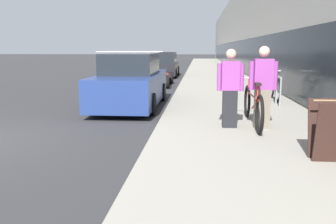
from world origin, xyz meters
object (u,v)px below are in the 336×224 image
Objects in this scene: person_rider at (263,88)px; cruiser_bike_nearest at (275,88)px; person_bystander at (230,88)px; parked_sedan_far at (164,66)px; tandem_bicycle at (253,106)px; parked_sedan_curbside at (131,83)px; sandwich_board_sign at (331,130)px; bike_rack_hoop at (279,88)px; vintage_roadster_curbside at (153,77)px.

cruiser_bike_nearest is at bearing 75.79° from person_rider.
person_bystander reaches higher than parked_sedan_far.
person_bystander reaches higher than cruiser_bike_nearest.
parked_sedan_curbside is (-3.19, 3.04, 0.20)m from tandem_bicycle.
parked_sedan_curbside reaches higher than sandwich_board_sign.
bike_rack_hoop is (1.65, 3.20, -0.30)m from person_bystander.
tandem_bicycle is at bearing -107.12° from cruiser_bike_nearest.
person_rider is 0.66m from person_bystander.
person_rider reaches higher than sandwich_board_sign.
bike_rack_hoop is 13.47m from parked_sedan_far.
vintage_roadster_curbside is at bearing 123.82° from bike_rack_hoop.
sandwich_board_sign is at bearing -73.01° from tandem_bicycle.
bike_rack_hoop is at bearing 72.93° from person_rider.
person_rider reaches higher than cruiser_bike_nearest.
tandem_bicycle is 1.49× the size of cruiser_bike_nearest.
sandwich_board_sign is (-0.36, -5.45, -0.06)m from bike_rack_hoop.
person_rider is at bearing -70.71° from vintage_roadster_curbside.
tandem_bicycle is 1.56× the size of person_rider.
parked_sedan_far is at bearing 90.37° from vintage_roadster_curbside.
person_rider is 0.41× the size of vintage_roadster_curbside.
cruiser_bike_nearest is 0.37× the size of parked_sedan_curbside.
cruiser_bike_nearest is 7.13m from vintage_roadster_curbside.
person_rider is 16.32m from parked_sedan_far.
parked_sedan_curbside is (-3.96, 5.57, 0.16)m from sandwich_board_sign.
cruiser_bike_nearest reaches higher than bike_rack_hoop.
vintage_roadster_curbside is (-0.13, 6.52, -0.32)m from parked_sedan_curbside.
cruiser_bike_nearest is at bearing 83.96° from bike_rack_hoop.
cruiser_bike_nearest is at bearing 72.88° from tandem_bicycle.
bike_rack_hoop is 0.94× the size of sandwich_board_sign.
person_rider is at bearing -104.21° from cruiser_bike_nearest.
bike_rack_hoop is 0.19× the size of parked_sedan_far.
bike_rack_hoop is at bearing 86.21° from sandwich_board_sign.
person_rider reaches higher than parked_sedan_curbside.
person_bystander is at bearing -112.04° from cruiser_bike_nearest.
person_bystander reaches higher than parked_sedan_curbside.
parked_sedan_far is at bearing 102.82° from sandwich_board_sign.
cruiser_bike_nearest reaches higher than vintage_roadster_curbside.
parked_sedan_curbside is at bearing 134.73° from person_rider.
bike_rack_hoop is 0.18× the size of parked_sedan_curbside.
tandem_bicycle is at bearing 113.55° from person_rider.
cruiser_bike_nearest is (1.77, 4.38, -0.43)m from person_bystander.
cruiser_bike_nearest is at bearing 67.96° from person_bystander.
cruiser_bike_nearest is at bearing 13.37° from parked_sedan_curbside.
cruiser_bike_nearest is 4.58m from parked_sedan_curbside.
sandwich_board_sign is at bearing -71.30° from vintage_roadster_curbside.
person_bystander is at bearing 176.90° from person_rider.
vintage_roadster_curbside is at bearing 129.96° from cruiser_bike_nearest.
person_bystander is 1.80× the size of sandwich_board_sign.
tandem_bicycle reaches higher than cruiser_bike_nearest.
tandem_bicycle is 2.91× the size of sandwich_board_sign.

